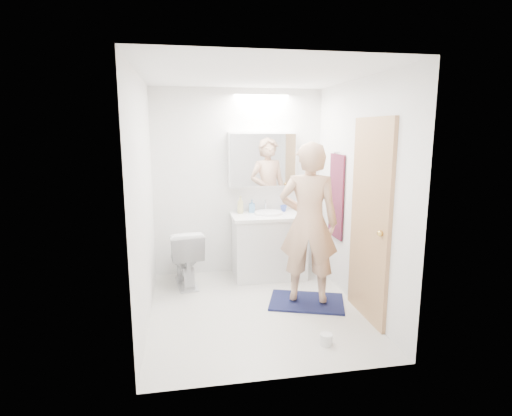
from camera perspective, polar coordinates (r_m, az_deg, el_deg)
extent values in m
plane|color=silver|center=(4.48, -0.06, -13.95)|extent=(2.50, 2.50, 0.00)
plane|color=white|center=(4.09, -0.07, 18.18)|extent=(2.50, 2.50, 0.00)
plane|color=white|center=(5.34, -2.45, 3.56)|extent=(2.50, 0.00, 2.50)
plane|color=white|center=(2.92, 4.30, -2.62)|extent=(2.50, 0.00, 2.50)
plane|color=white|center=(4.07, -15.48, 0.87)|extent=(0.00, 2.50, 2.50)
plane|color=white|center=(4.44, 14.04, 1.76)|extent=(0.00, 2.50, 2.50)
cube|color=silver|center=(5.29, 1.81, -5.48)|extent=(0.90, 0.55, 0.78)
cube|color=white|center=(5.19, 1.83, -1.13)|extent=(0.95, 0.58, 0.04)
cylinder|color=white|center=(5.21, 1.77, -0.69)|extent=(0.36, 0.36, 0.03)
cylinder|color=silver|center=(5.38, 1.35, 0.39)|extent=(0.02, 0.02, 0.16)
cube|color=white|center=(5.29, 0.88, 6.76)|extent=(0.88, 0.14, 0.70)
cube|color=silver|center=(5.21, 1.05, 6.70)|extent=(0.84, 0.01, 0.66)
imported|color=white|center=(5.08, -9.88, -6.75)|extent=(0.48, 0.74, 0.71)
cube|color=#131C3C|center=(4.65, 7.09, -12.89)|extent=(0.93, 0.78, 0.02)
imported|color=tan|center=(4.37, 7.37, -2.10)|extent=(0.72, 0.59, 1.72)
cube|color=tan|center=(4.16, 15.63, -1.73)|extent=(0.04, 0.80, 2.00)
sphere|color=gold|center=(3.89, 16.97, -3.42)|extent=(0.06, 0.06, 0.06)
cube|color=#121B3B|center=(4.95, 11.16, 1.61)|extent=(0.02, 0.42, 1.00)
cylinder|color=silver|center=(4.89, 11.24, 7.63)|extent=(0.07, 0.02, 0.02)
imported|color=#C0B87C|center=(5.25, -2.20, 0.47)|extent=(0.11, 0.11, 0.22)
imported|color=#5D94C7|center=(5.31, -0.58, 0.28)|extent=(0.08, 0.08, 0.17)
imported|color=#3F59BF|center=(5.38, 3.87, -0.05)|extent=(0.09, 0.09, 0.08)
cylinder|color=silver|center=(3.85, 9.78, -17.64)|extent=(0.11, 0.11, 0.10)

